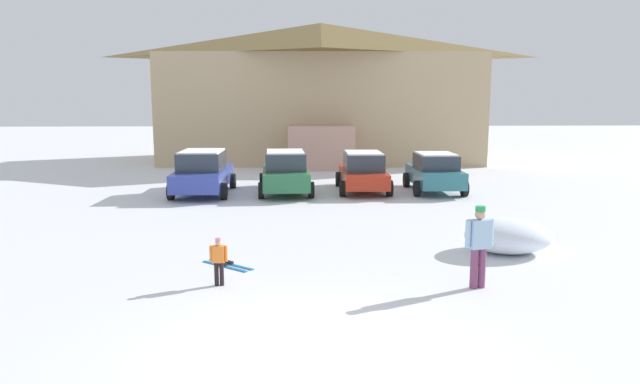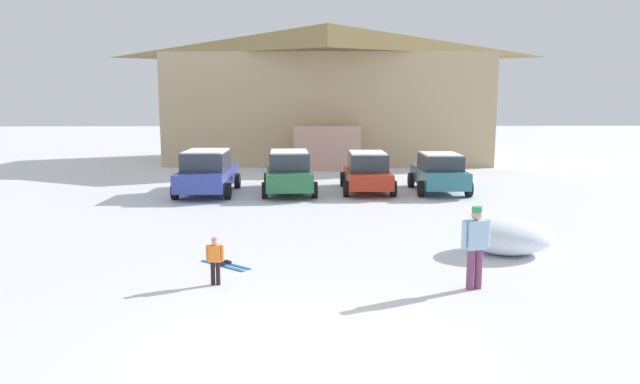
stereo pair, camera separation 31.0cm
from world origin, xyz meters
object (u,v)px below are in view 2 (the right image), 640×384
(parked_green_coupe, at_px, (289,172))
(skier_adult_in_blue_parka, at_px, (476,243))
(parked_blue_hatchback, at_px, (207,172))
(parked_red_sedan, at_px, (367,172))
(parked_teal_hatchback, at_px, (439,172))
(pair_of_skis, at_px, (225,264))
(plowed_snow_pile, at_px, (508,237))
(ski_lodge, at_px, (327,92))
(skier_child_in_orange_jacket, at_px, (215,258))

(parked_green_coupe, relative_size, skier_adult_in_blue_parka, 2.82)
(parked_blue_hatchback, xyz_separation_m, parked_red_sedan, (6.53, 0.41, -0.05))
(skier_adult_in_blue_parka, bearing_deg, parked_teal_hatchback, 80.21)
(skier_adult_in_blue_parka, bearing_deg, parked_red_sedan, 93.80)
(parked_blue_hatchback, distance_m, skier_adult_in_blue_parka, 14.19)
(parked_green_coupe, height_order, parked_teal_hatchback, parked_green_coupe)
(parked_red_sedan, xyz_separation_m, pair_of_skis, (-4.37, -10.75, -0.81))
(parked_blue_hatchback, relative_size, plowed_snow_pile, 2.20)
(parked_red_sedan, height_order, pair_of_skis, parked_red_sedan)
(ski_lodge, xyz_separation_m, parked_red_sedan, (1.18, -13.13, -3.48))
(parked_blue_hatchback, distance_m, parked_teal_hatchback, 9.49)
(skier_child_in_orange_jacket, bearing_deg, parked_teal_hatchback, 58.47)
(skier_child_in_orange_jacket, bearing_deg, parked_green_coupe, 84.48)
(ski_lodge, relative_size, parked_teal_hatchback, 4.87)
(parked_green_coupe, relative_size, parked_teal_hatchback, 1.15)
(ski_lodge, bearing_deg, plowed_snow_pile, -81.04)
(parked_teal_hatchback, height_order, skier_child_in_orange_jacket, parked_teal_hatchback)
(parked_blue_hatchback, height_order, parked_green_coupe, parked_blue_hatchback)
(parked_blue_hatchback, distance_m, skier_child_in_orange_jacket, 11.95)
(ski_lodge, height_order, parked_teal_hatchback, ski_lodge)
(pair_of_skis, bearing_deg, skier_adult_in_blue_parka, -18.89)
(parked_green_coupe, bearing_deg, pair_of_skis, -96.28)
(skier_child_in_orange_jacket, relative_size, plowed_snow_pile, 0.46)
(parked_blue_hatchback, height_order, parked_teal_hatchback, parked_blue_hatchback)
(parked_red_sedan, distance_m, skier_adult_in_blue_parka, 12.56)
(parked_blue_hatchback, relative_size, parked_green_coupe, 1.01)
(parked_green_coupe, bearing_deg, plowed_snow_pile, -59.48)
(ski_lodge, height_order, plowed_snow_pile, ski_lodge)
(parked_red_sedan, height_order, plowed_snow_pile, parked_red_sedan)
(parked_blue_hatchback, xyz_separation_m, skier_adult_in_blue_parka, (7.36, -12.12, 0.05))
(parked_teal_hatchback, bearing_deg, parked_red_sedan, 175.73)
(skier_adult_in_blue_parka, relative_size, pair_of_skis, 1.33)
(ski_lodge, relative_size, skier_adult_in_blue_parka, 11.89)
(parked_red_sedan, relative_size, skier_adult_in_blue_parka, 2.68)
(parked_red_sedan, bearing_deg, parked_teal_hatchback, -4.27)
(parked_green_coupe, height_order, pair_of_skis, parked_green_coupe)
(parked_red_sedan, xyz_separation_m, skier_child_in_orange_jacket, (-4.37, -12.16, -0.28))
(parked_red_sedan, relative_size, skier_child_in_orange_jacket, 4.52)
(ski_lodge, xyz_separation_m, pair_of_skis, (-3.19, -23.88, -4.30))
(skier_child_in_orange_jacket, height_order, pair_of_skis, skier_child_in_orange_jacket)
(ski_lodge, xyz_separation_m, skier_child_in_orange_jacket, (-3.19, -25.29, -3.76))
(parked_blue_hatchback, height_order, plowed_snow_pile, parked_blue_hatchback)
(parked_red_sedan, distance_m, plowed_snow_pile, 10.19)
(skier_adult_in_blue_parka, height_order, skier_child_in_orange_jacket, skier_adult_in_blue_parka)
(parked_red_sedan, bearing_deg, plowed_snow_pile, -76.08)
(parked_teal_hatchback, height_order, skier_adult_in_blue_parka, skier_adult_in_blue_parka)
(skier_child_in_orange_jacket, xyz_separation_m, plowed_snow_pile, (6.82, 2.28, -0.14))
(parked_teal_hatchback, bearing_deg, parked_green_coupe, -179.59)
(parked_teal_hatchback, xyz_separation_m, skier_adult_in_blue_parka, (-2.12, -12.32, 0.12))
(parked_blue_hatchback, xyz_separation_m, plowed_snow_pile, (8.98, -9.47, -0.47))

